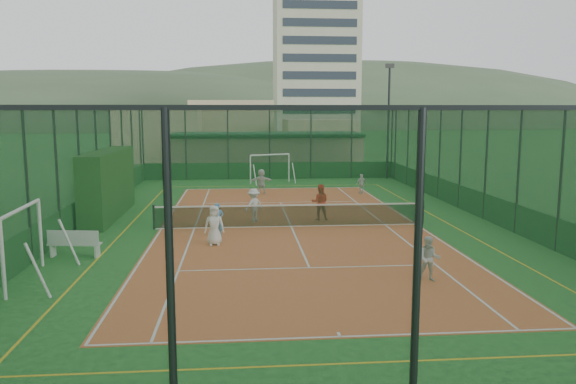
% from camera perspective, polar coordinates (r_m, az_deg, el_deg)
% --- Properties ---
extents(ground, '(300.00, 300.00, 0.00)m').
position_cam_1_polar(ground, '(24.15, 0.32, -3.55)').
color(ground, '#1C511D').
rests_on(ground, ground).
extents(court_slab, '(11.17, 23.97, 0.01)m').
position_cam_1_polar(court_slab, '(24.15, 0.32, -3.54)').
color(court_slab, '#C64F2C').
rests_on(court_slab, ground).
extents(tennis_net, '(11.67, 0.12, 1.06)m').
position_cam_1_polar(tennis_net, '(24.04, 0.32, -2.31)').
color(tennis_net, black).
rests_on(tennis_net, ground).
extents(perimeter_fence, '(18.12, 34.12, 5.00)m').
position_cam_1_polar(perimeter_fence, '(23.76, 0.32, 2.36)').
color(perimeter_fence, black).
rests_on(perimeter_fence, ground).
extents(floodlight_ne, '(0.60, 0.26, 8.25)m').
position_cam_1_polar(floodlight_ne, '(41.56, 10.16, 7.03)').
color(floodlight_ne, black).
rests_on(floodlight_ne, ground).
extents(clubhouse, '(15.20, 7.20, 3.15)m').
position_cam_1_polar(clubhouse, '(45.71, -2.21, 4.06)').
color(clubhouse, tan).
rests_on(clubhouse, ground).
extents(apartment_tower, '(15.00, 12.00, 30.00)m').
position_cam_1_polar(apartment_tower, '(106.95, 2.79, 13.70)').
color(apartment_tower, beige).
rests_on(apartment_tower, ground).
extents(distant_hills, '(200.00, 60.00, 24.00)m').
position_cam_1_polar(distant_hills, '(173.61, -4.23, 6.67)').
color(distant_hills, '#384C33').
rests_on(distant_hills, ground).
extents(hedge_left, '(1.06, 7.09, 3.10)m').
position_cam_1_polar(hedge_left, '(27.48, -17.80, 0.78)').
color(hedge_left, black).
rests_on(hedge_left, ground).
extents(white_bench, '(1.81, 0.72, 0.99)m').
position_cam_1_polar(white_bench, '(20.48, -20.85, -4.85)').
color(white_bench, white).
rests_on(white_bench, ground).
extents(futsal_goal_near, '(3.38, 1.11, 2.16)m').
position_cam_1_polar(futsal_goal_near, '(18.07, -25.30, -4.93)').
color(futsal_goal_near, white).
rests_on(futsal_goal_near, ground).
extents(futsal_goal_far, '(3.12, 1.92, 1.94)m').
position_cam_1_polar(futsal_goal_far, '(38.62, -1.85, 2.38)').
color(futsal_goal_far, white).
rests_on(futsal_goal_far, ground).
extents(child_near_left, '(0.74, 0.49, 1.48)m').
position_cam_1_polar(child_near_left, '(20.94, -7.50, -3.37)').
color(child_near_left, white).
rests_on(child_near_left, court_slab).
extents(child_near_mid, '(0.53, 0.41, 1.31)m').
position_cam_1_polar(child_near_mid, '(22.40, -7.15, -2.81)').
color(child_near_mid, '#4788CB').
rests_on(child_near_mid, court_slab).
extents(child_near_right, '(0.78, 0.69, 1.33)m').
position_cam_1_polar(child_near_right, '(16.98, 14.14, -6.58)').
color(child_near_right, silver).
rests_on(child_near_right, court_slab).
extents(child_far_left, '(1.11, 1.01, 1.49)m').
position_cam_1_polar(child_far_left, '(25.09, -3.52, -1.35)').
color(child_far_left, white).
rests_on(child_far_left, court_slab).
extents(child_far_right, '(0.74, 0.45, 1.18)m').
position_cam_1_polar(child_far_right, '(33.85, 7.48, 0.84)').
color(child_far_right, silver).
rests_on(child_far_right, court_slab).
extents(child_far_back, '(1.44, 0.68, 1.49)m').
position_cam_1_polar(child_far_back, '(33.46, -2.72, 1.08)').
color(child_far_back, silver).
rests_on(child_far_back, court_slab).
extents(coach, '(0.87, 0.72, 1.63)m').
position_cam_1_polar(coach, '(25.51, 3.27, -1.03)').
color(coach, red).
rests_on(coach, court_slab).
extents(tennis_balls, '(6.68, 1.64, 0.07)m').
position_cam_1_polar(tennis_balls, '(25.34, -1.12, -2.89)').
color(tennis_balls, '#CCE033').
rests_on(tennis_balls, court_slab).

